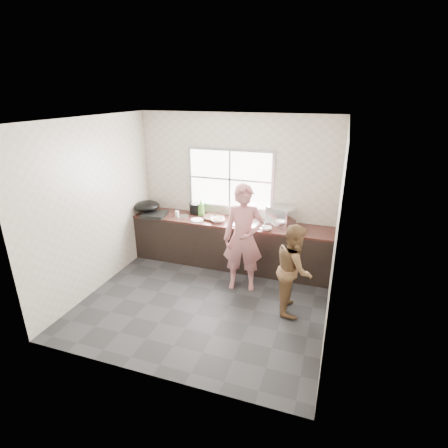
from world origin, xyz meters
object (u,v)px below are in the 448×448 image
(bottle_brown_short, at_px, (198,209))
(dish_rack, at_px, (281,216))
(glass_jar, at_px, (177,214))
(cutting_board, at_px, (214,217))
(pot_lid_right, at_px, (183,216))
(bowl_held, at_px, (266,228))
(wok, at_px, (147,206))
(plate_food, at_px, (197,220))
(black_pot, at_px, (197,208))
(bottle_brown_tall, at_px, (194,208))
(person_side, at_px, (294,269))
(burner, at_px, (154,214))
(bowl_crabs, at_px, (278,224))
(bottle_green, at_px, (201,207))
(woman, at_px, (243,242))
(pot_lid_left, at_px, (154,215))
(bowl_mince, at_px, (218,220))

(bottle_brown_short, height_order, dish_rack, dish_rack)
(glass_jar, relative_size, dish_rack, 0.24)
(cutting_board, relative_size, pot_lid_right, 1.81)
(pot_lid_right, bearing_deg, glass_jar, -162.71)
(bowl_held, xyz_separation_m, wok, (-2.31, 0.11, 0.11))
(plate_food, height_order, wok, wok)
(black_pot, distance_m, bottle_brown_short, 0.03)
(bowl_held, relative_size, black_pot, 0.80)
(plate_food, distance_m, bottle_brown_tall, 0.46)
(person_side, distance_m, burner, 2.85)
(cutting_board, relative_size, burner, 0.97)
(plate_food, bearing_deg, bowl_held, -2.56)
(cutting_board, xyz_separation_m, bowl_crabs, (1.19, 0.00, 0.01))
(bottle_green, height_order, wok, bottle_green)
(woman, height_order, bowl_held, woman)
(person_side, distance_m, pot_lid_right, 2.43)
(bottle_green, relative_size, glass_jar, 3.05)
(cutting_board, distance_m, bowl_held, 1.06)
(wok, height_order, pot_lid_right, wok)
(plate_food, bearing_deg, woman, -28.29)
(person_side, relative_size, wok, 2.82)
(person_side, xyz_separation_m, bottle_green, (-1.89, 1.17, 0.36))
(plate_food, height_order, dish_rack, dish_rack)
(bowl_held, xyz_separation_m, pot_lid_left, (-2.14, 0.04, -0.03))
(plate_food, relative_size, burner, 0.55)
(bottle_brown_short, bearing_deg, bowl_mince, -33.04)
(glass_jar, xyz_separation_m, burner, (-0.41, -0.11, -0.02))
(person_side, xyz_separation_m, glass_jar, (-2.30, 0.98, 0.25))
(glass_jar, distance_m, burner, 0.42)
(glass_jar, bearing_deg, wok, -177.89)
(woman, bearing_deg, bowl_held, 51.20)
(bowl_crabs, distance_m, burner, 2.28)
(black_pot, bearing_deg, dish_rack, -4.64)
(bowl_crabs, distance_m, bottle_brown_tall, 1.67)
(black_pot, distance_m, burner, 0.80)
(cutting_board, bearing_deg, plate_food, -140.72)
(bowl_crabs, height_order, burner, bowl_crabs)
(plate_food, xyz_separation_m, bottle_brown_tall, (-0.23, 0.38, 0.08))
(person_side, height_order, plate_food, person_side)
(bowl_mince, bearing_deg, bowl_held, -6.63)
(cutting_board, xyz_separation_m, bowl_held, (1.03, -0.25, 0.01))
(bottle_brown_short, xyz_separation_m, burner, (-0.70, -0.43, -0.06))
(bowl_mince, xyz_separation_m, wok, (-1.42, 0.00, 0.12))
(person_side, relative_size, bowl_mince, 5.50)
(bowl_crabs, xyz_separation_m, bottle_green, (-1.46, 0.06, 0.13))
(person_side, distance_m, wok, 3.08)
(wok, distance_m, dish_rack, 2.51)
(bottle_brown_short, xyz_separation_m, glass_jar, (-0.29, -0.31, -0.03))
(woman, distance_m, bowl_mince, 0.87)
(bowl_mince, relative_size, black_pot, 0.90)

